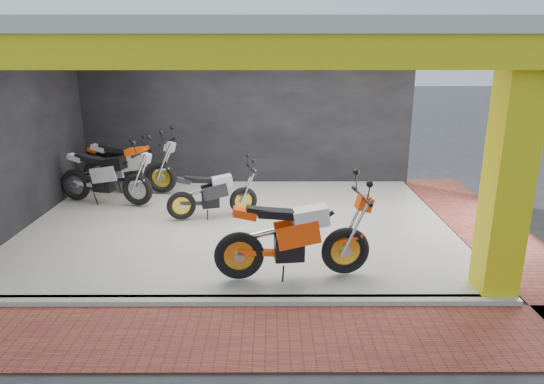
% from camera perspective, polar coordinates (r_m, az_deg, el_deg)
% --- Properties ---
extents(ground, '(80.00, 80.00, 0.00)m').
position_cam_1_polar(ground, '(7.68, -4.88, -9.31)').
color(ground, '#2D2D30').
rests_on(ground, ground).
extents(showroom_floor, '(8.00, 6.00, 0.10)m').
position_cam_1_polar(showroom_floor, '(9.50, -3.94, -3.80)').
color(showroom_floor, silver).
rests_on(showroom_floor, ground).
extents(showroom_ceiling, '(8.40, 6.40, 0.20)m').
position_cam_1_polar(showroom_ceiling, '(8.92, -4.41, 18.12)').
color(showroom_ceiling, beige).
rests_on(showroom_ceiling, corner_column).
extents(back_wall, '(8.20, 0.20, 3.50)m').
position_cam_1_polar(back_wall, '(12.12, -3.17, 8.91)').
color(back_wall, black).
rests_on(back_wall, ground).
extents(left_wall, '(0.20, 6.20, 3.50)m').
position_cam_1_polar(left_wall, '(10.20, -27.92, 5.61)').
color(left_wall, black).
rests_on(left_wall, ground).
extents(corner_column, '(0.50, 0.50, 3.50)m').
position_cam_1_polar(corner_column, '(7.07, 26.07, 1.84)').
color(corner_column, yellow).
rests_on(corner_column, ground).
extents(header_beam_front, '(8.40, 0.30, 0.40)m').
position_cam_1_polar(header_beam_front, '(5.93, -6.47, 16.05)').
color(header_beam_front, yellow).
rests_on(header_beam_front, corner_column).
extents(header_beam_right, '(0.30, 6.40, 0.40)m').
position_cam_1_polar(header_beam_right, '(9.52, 21.38, 15.18)').
color(header_beam_right, yellow).
rests_on(header_beam_right, corner_column).
extents(floor_kerb, '(8.00, 0.20, 0.10)m').
position_cam_1_polar(floor_kerb, '(6.76, -5.59, -12.68)').
color(floor_kerb, silver).
rests_on(floor_kerb, ground).
extents(paver_front, '(9.00, 1.40, 0.03)m').
position_cam_1_polar(paver_front, '(6.11, -6.27, -16.52)').
color(paver_front, brown).
rests_on(paver_front, ground).
extents(paver_right, '(1.40, 7.00, 0.03)m').
position_cam_1_polar(paver_right, '(10.37, 23.63, -3.64)').
color(paver_right, brown).
rests_on(paver_right, ground).
extents(moto_hero, '(2.49, 1.15, 1.47)m').
position_cam_1_polar(moto_hero, '(7.12, 8.75, -4.25)').
color(moto_hero, '#FF450A').
rests_on(moto_hero, showroom_floor).
extents(moto_row_a, '(2.02, 1.16, 1.16)m').
position_cam_1_polar(moto_row_a, '(9.68, -3.42, 0.53)').
color(moto_row_a, black).
rests_on(moto_row_a, showroom_floor).
extents(moto_row_b, '(2.46, 1.42, 1.42)m').
position_cam_1_polar(moto_row_b, '(10.59, -15.70, 2.04)').
color(moto_row_b, '#A1A3A8').
rests_on(moto_row_b, showroom_floor).
extents(moto_row_c, '(2.54, 1.30, 1.48)m').
position_cam_1_polar(moto_row_c, '(11.39, -12.99, 3.38)').
color(moto_row_c, '#97999E').
rests_on(moto_row_c, showroom_floor).
extents(moto_row_d, '(2.04, 1.31, 1.17)m').
position_cam_1_polar(moto_row_d, '(12.27, -15.96, 3.33)').
color(moto_row_d, '#FF450A').
rests_on(moto_row_d, showroom_floor).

